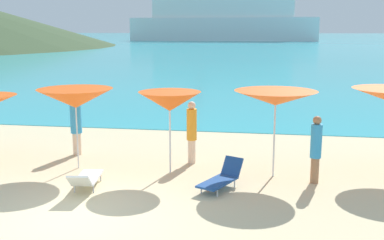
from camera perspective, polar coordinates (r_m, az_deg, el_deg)
The scene contains 11 objects.
ground_plane at distance 19.93m, azimuth -2.67°, elevation -0.93°, with size 50.00×100.00×0.30m, color beige.
ocean_water at distance 237.90m, azimuth 8.40°, elevation 9.93°, with size 650.00×440.00×0.02m, color #2DADBC.
umbrella_2 at distance 13.66m, azimuth -13.98°, elevation 2.57°, with size 2.17×2.17×2.32m.
umbrella_3 at distance 12.83m, azimuth -2.73°, elevation 2.25°, with size 1.73×1.73×2.29m.
umbrella_4 at distance 12.65m, azimuth 10.11°, elevation 2.63°, with size 2.28×2.28×2.36m.
lounge_chair_0 at distance 12.12m, azimuth -12.78°, elevation -6.96°, with size 0.78×1.78×0.62m.
lounge_chair_2 at distance 11.95m, azimuth 3.64°, elevation -7.00°, with size 1.11×1.59×0.68m.
beachgoer_0 at distance 13.93m, azimuth -0.04°, elevation -1.24°, with size 0.30×0.30×1.88m.
beachgoer_2 at distance 12.56m, azimuth 14.81°, elevation -3.21°, with size 0.29×0.29×1.78m.
beachgoer_3 at distance 15.34m, azimuth -13.89°, elevation -0.53°, with size 0.35×0.35×1.86m.
cruise_ship at distance 160.60m, azimuth 3.72°, elevation 12.29°, with size 62.89×11.32×20.25m.
Camera 1 is at (4.05, -9.08, 3.97)m, focal length 43.91 mm.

